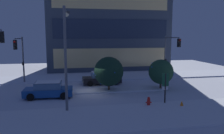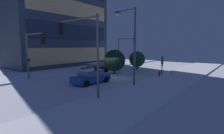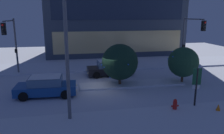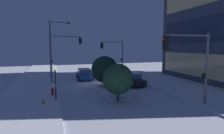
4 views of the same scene
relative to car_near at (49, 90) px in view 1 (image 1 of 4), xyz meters
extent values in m
plane|color=silver|center=(4.76, 1.28, -0.71)|extent=(52.00, 52.00, 0.00)
cube|color=silver|center=(4.76, -6.37, -0.64)|extent=(52.00, 5.20, 0.14)
cube|color=silver|center=(4.76, 8.94, -0.64)|extent=(52.00, 5.20, 0.14)
cube|color=silver|center=(7.01, 1.30, -0.64)|extent=(9.00, 1.80, 0.14)
cube|color=#384251|center=(8.65, 18.81, 10.53)|extent=(20.08, 10.28, 22.48)
cube|color=#E5C67F|center=(8.65, 13.63, 1.54)|extent=(18.07, 0.10, 3.00)
cube|color=#232D42|center=(8.65, 13.63, 6.03)|extent=(18.07, 0.10, 3.00)
cube|color=#19478C|center=(0.00, 0.00, -0.18)|extent=(4.45, 2.03, 0.66)
cube|color=slate|center=(0.00, 0.00, 0.43)|extent=(2.43, 1.76, 0.60)
cube|color=white|center=(0.00, 0.00, 0.76)|extent=(2.25, 1.64, 0.04)
sphere|color=#F9E5B2|center=(2.23, 0.53, -0.21)|extent=(0.16, 0.16, 0.16)
sphere|color=#F9E5B2|center=(2.18, -0.72, -0.21)|extent=(0.16, 0.16, 0.16)
cylinder|color=black|center=(1.48, 0.86, -0.38)|extent=(0.67, 0.25, 0.66)
cylinder|color=black|center=(1.40, -0.98, -0.38)|extent=(0.67, 0.25, 0.66)
cylinder|color=black|center=(-1.41, 0.98, -0.38)|extent=(0.67, 0.25, 0.66)
cylinder|color=black|center=(-1.48, -0.86, -0.38)|extent=(0.67, 0.25, 0.66)
cube|color=black|center=(5.69, 4.78, -0.18)|extent=(4.51, 1.90, 0.66)
cube|color=slate|center=(5.69, 4.78, 0.43)|extent=(2.45, 1.67, 0.60)
cube|color=white|center=(5.69, 4.78, 0.76)|extent=(2.27, 1.56, 0.04)
sphere|color=#F9E5B2|center=(3.45, 4.12, -0.21)|extent=(0.16, 0.16, 0.16)
sphere|color=#F9E5B2|center=(3.42, 5.34, -0.21)|extent=(0.16, 0.16, 0.16)
cylinder|color=black|center=(4.24, 3.85, -0.38)|extent=(0.67, 0.24, 0.66)
cylinder|color=black|center=(4.19, 5.64, -0.38)|extent=(0.67, 0.24, 0.66)
cylinder|color=black|center=(7.18, 3.92, -0.38)|extent=(0.67, 0.24, 0.66)
cylinder|color=black|center=(7.14, 5.71, -0.38)|extent=(0.67, 0.24, 0.66)
cylinder|color=#565960|center=(-3.45, 7.14, 2.08)|extent=(0.18, 0.18, 5.58)
cylinder|color=#565960|center=(-3.45, 5.32, 4.67)|extent=(0.12, 3.62, 0.12)
cube|color=black|center=(-3.45, 3.51, 4.07)|extent=(0.32, 0.36, 1.00)
sphere|color=red|center=(-3.45, 3.32, 4.39)|extent=(0.20, 0.20, 0.20)
sphere|color=black|center=(-3.45, 3.32, 4.07)|extent=(0.20, 0.20, 0.20)
sphere|color=black|center=(-3.45, 3.32, 3.75)|extent=(0.20, 0.20, 0.20)
cube|color=black|center=(-3.45, 6.92, 1.69)|extent=(0.20, 0.24, 0.36)
cube|color=black|center=(-3.72, 0.01, 4.86)|extent=(0.32, 0.36, 1.00)
sphere|color=red|center=(-3.72, 0.20, 5.18)|extent=(0.20, 0.20, 0.20)
sphere|color=black|center=(-3.72, 0.20, 4.86)|extent=(0.20, 0.20, 0.20)
sphere|color=black|center=(-3.72, 0.20, 4.54)|extent=(0.20, 0.20, 0.20)
cylinder|color=#565960|center=(14.68, 7.14, 2.12)|extent=(0.18, 0.18, 5.67)
cylinder|color=#565960|center=(14.68, 5.27, 4.76)|extent=(0.12, 3.74, 0.12)
cube|color=black|center=(14.68, 3.39, 4.16)|extent=(0.32, 0.36, 1.00)
sphere|color=red|center=(14.68, 3.20, 4.48)|extent=(0.20, 0.20, 0.20)
sphere|color=black|center=(14.68, 3.20, 4.16)|extent=(0.20, 0.20, 0.20)
sphere|color=black|center=(14.68, 3.20, 3.84)|extent=(0.20, 0.20, 0.20)
cube|color=black|center=(14.68, 6.92, 1.69)|extent=(0.20, 0.24, 0.36)
cylinder|color=#565960|center=(1.70, -4.44, 3.18)|extent=(0.20, 0.20, 7.78)
cylinder|color=#565960|center=(1.76, -3.33, 6.92)|extent=(0.22, 2.22, 0.10)
cube|color=#333338|center=(1.82, -2.23, 6.82)|extent=(0.56, 0.36, 0.20)
sphere|color=#F9E5B2|center=(1.82, -2.23, 6.69)|extent=(0.44, 0.44, 0.44)
cylinder|color=red|center=(8.18, -4.35, -0.40)|extent=(0.26, 0.26, 0.62)
sphere|color=red|center=(8.18, -4.35, -0.02)|extent=(0.22, 0.22, 0.22)
cylinder|color=red|center=(8.00, -4.35, -0.37)|extent=(0.12, 0.10, 0.10)
cylinder|color=red|center=(8.36, -4.35, -0.37)|extent=(0.12, 0.10, 0.10)
cylinder|color=black|center=(9.71, -4.07, 0.61)|extent=(0.12, 0.12, 2.64)
cube|color=#144C2D|center=(9.71, -4.07, 1.39)|extent=(0.55, 0.14, 1.07)
cube|color=white|center=(9.71, -4.07, 0.67)|extent=(0.44, 0.11, 0.24)
cylinder|color=#473323|center=(5.93, 1.36, -0.33)|extent=(0.22, 0.22, 0.76)
sphere|color=black|center=(5.93, 1.36, 1.34)|extent=(3.04, 3.04, 3.04)
sphere|color=blue|center=(4.41, 1.43, 1.15)|extent=(0.10, 0.10, 0.10)
sphere|color=blue|center=(6.64, 2.61, 0.81)|extent=(0.10, 0.10, 0.10)
sphere|color=blue|center=(5.04, 1.08, 0.13)|extent=(0.10, 0.10, 0.10)
sphere|color=blue|center=(6.26, -0.13, 1.45)|extent=(0.10, 0.10, 0.10)
sphere|color=blue|center=(4.50, 0.86, 1.07)|extent=(0.10, 0.10, 0.10)
sphere|color=blue|center=(6.78, 1.27, 0.07)|extent=(0.10, 0.10, 0.10)
cylinder|color=#473323|center=(11.48, 0.97, -0.31)|extent=(0.22, 0.22, 0.79)
sphere|color=#1E4228|center=(11.48, 0.97, 1.20)|extent=(2.62, 2.62, 2.62)
sphere|color=blue|center=(12.62, 0.36, 0.95)|extent=(0.10, 0.10, 0.10)
sphere|color=blue|center=(12.17, 0.97, 0.07)|extent=(0.10, 0.10, 0.10)
sphere|color=blue|center=(12.52, 1.03, 0.39)|extent=(0.10, 0.10, 0.10)
sphere|color=blue|center=(10.32, 1.58, 1.41)|extent=(0.10, 0.10, 0.10)
sphere|color=blue|center=(10.57, 1.30, 2.10)|extent=(0.10, 0.10, 0.10)
sphere|color=blue|center=(12.03, 2.10, 0.81)|extent=(0.10, 0.10, 0.10)
sphere|color=blue|center=(10.32, 0.66, 1.78)|extent=(0.10, 0.10, 0.10)
cone|color=orange|center=(10.72, -5.05, -0.44)|extent=(0.36, 0.36, 0.55)
camera|label=1|loc=(1.97, -20.90, 4.96)|focal=35.72mm
camera|label=2|loc=(-12.78, -13.18, 3.33)|focal=27.08mm
camera|label=3|loc=(1.90, -16.27, 5.18)|focal=35.41mm
camera|label=4|loc=(25.91, -4.21, 3.96)|focal=29.51mm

